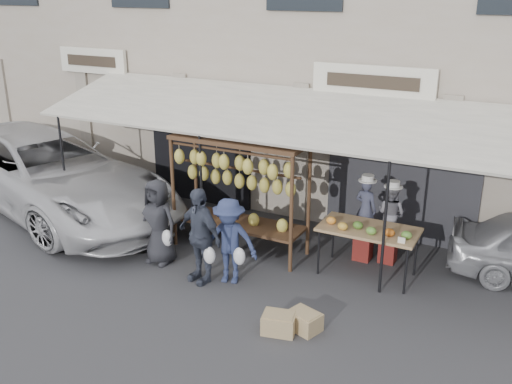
% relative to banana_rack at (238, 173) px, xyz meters
% --- Properties ---
extents(ground_plane, '(90.00, 90.00, 0.00)m').
position_rel_banana_rack_xyz_m(ground_plane, '(0.39, -1.48, -1.57)').
color(ground_plane, '#2D2D30').
extents(shophouse, '(24.00, 6.15, 7.30)m').
position_rel_banana_rack_xyz_m(shophouse, '(0.39, 5.02, 2.07)').
color(shophouse, '#A59A8D').
rests_on(shophouse, ground_plane).
extents(awning, '(10.00, 2.35, 2.92)m').
position_rel_banana_rack_xyz_m(awning, '(0.40, 0.80, 1.00)').
color(awning, silver).
rests_on(awning, ground_plane).
extents(banana_rack, '(2.60, 0.90, 2.24)m').
position_rel_banana_rack_xyz_m(banana_rack, '(0.00, 0.00, 0.00)').
color(banana_rack, '#462F1A').
rests_on(banana_rack, ground_plane).
extents(produce_table, '(1.70, 0.90, 1.04)m').
position_rel_banana_rack_xyz_m(produce_table, '(2.50, 0.13, -0.70)').
color(produce_table, '#A58359').
rests_on(produce_table, ground_plane).
extents(vendor_left, '(0.47, 0.37, 1.15)m').
position_rel_banana_rack_xyz_m(vendor_left, '(2.26, 0.75, -0.56)').
color(vendor_left, '#3B3E54').
rests_on(vendor_left, stool_left).
extents(vendor_right, '(0.63, 0.55, 1.10)m').
position_rel_banana_rack_xyz_m(vendor_right, '(2.70, 0.85, -0.61)').
color(vendor_right, slate).
rests_on(vendor_right, stool_right).
extents(customer_left, '(0.82, 0.56, 1.61)m').
position_rel_banana_rack_xyz_m(customer_left, '(-1.06, -1.11, -0.77)').
color(customer_left, '#242529').
rests_on(customer_left, ground_plane).
extents(customer_mid, '(1.08, 0.69, 1.71)m').
position_rel_banana_rack_xyz_m(customer_mid, '(-0.00, -1.36, -0.72)').
color(customer_mid, '#383E4D').
rests_on(customer_mid, ground_plane).
extents(customer_right, '(1.09, 0.79, 1.53)m').
position_rel_banana_rack_xyz_m(customer_right, '(0.47, -1.16, -0.81)').
color(customer_right, navy).
rests_on(customer_right, ground_plane).
extents(stool_left, '(0.39, 0.39, 0.44)m').
position_rel_banana_rack_xyz_m(stool_left, '(2.26, 0.75, -1.35)').
color(stool_left, maroon).
rests_on(stool_left, ground_plane).
extents(stool_right, '(0.37, 0.37, 0.42)m').
position_rel_banana_rack_xyz_m(stool_right, '(2.70, 0.85, -1.36)').
color(stool_right, maroon).
rests_on(stool_right, ground_plane).
extents(crate_near_a, '(0.56, 0.47, 0.29)m').
position_rel_banana_rack_xyz_m(crate_near_a, '(1.90, -2.18, -1.43)').
color(crate_near_a, tan).
rests_on(crate_near_a, ground_plane).
extents(crate_near_b, '(0.56, 0.49, 0.28)m').
position_rel_banana_rack_xyz_m(crate_near_b, '(2.20, -1.95, -1.43)').
color(crate_near_b, tan).
rests_on(crate_near_b, ground_plane).
extents(crate_far, '(0.59, 0.50, 0.31)m').
position_rel_banana_rack_xyz_m(crate_far, '(-2.16, -1.03, -1.42)').
color(crate_far, tan).
rests_on(crate_far, ground_plane).
extents(van, '(6.47, 4.37, 2.47)m').
position_rel_banana_rack_xyz_m(van, '(-5.35, 0.20, -0.34)').
color(van, silver).
rests_on(van, ground_plane).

